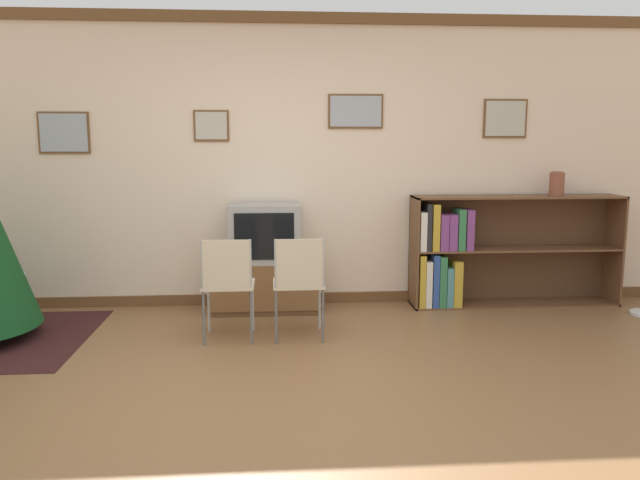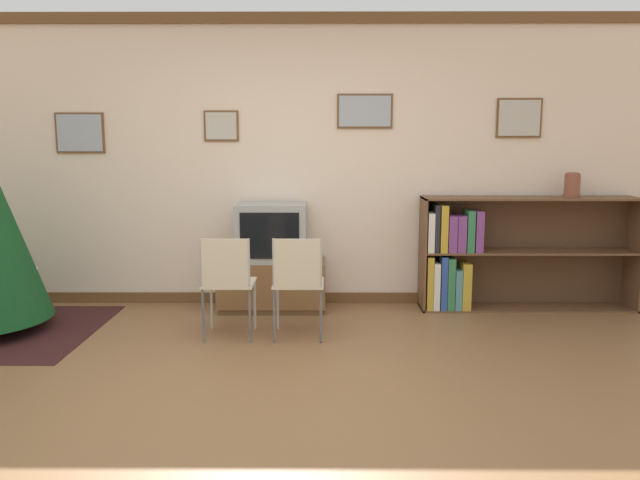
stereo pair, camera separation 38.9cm
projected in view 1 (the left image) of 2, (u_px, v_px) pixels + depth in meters
ground_plane at (289, 400)px, 3.78m from camera, size 24.00×24.00×0.00m
wall_back at (282, 162)px, 5.85m from camera, size 9.16×0.11×2.70m
tv_console at (265, 286)px, 5.73m from camera, size 0.98×0.45×0.46m
television at (265, 233)px, 5.65m from camera, size 0.64×0.43×0.53m
folding_chair_left at (228, 282)px, 4.81m from camera, size 0.40×0.40×0.82m
folding_chair_right at (299, 281)px, 4.85m from camera, size 0.40×0.40×0.82m
bookshelf at (477, 252)px, 5.88m from camera, size 1.97×0.36×1.04m
vase at (557, 183)px, 5.83m from camera, size 0.14×0.14×0.22m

